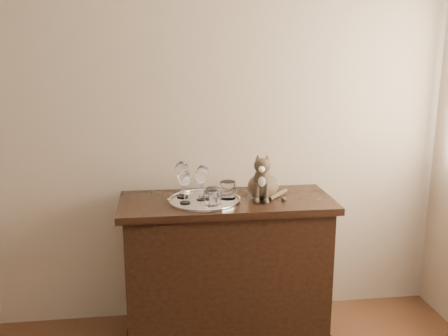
# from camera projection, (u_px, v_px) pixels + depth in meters

# --- Properties ---
(wall_back) EXTENTS (4.00, 0.10, 2.70)m
(wall_back) POSITION_uv_depth(u_px,v_px,m) (118.00, 106.00, 2.91)
(wall_back) COLOR tan
(wall_back) RESTS_ON ground
(sideboard) EXTENTS (1.20, 0.50, 0.85)m
(sideboard) POSITION_uv_depth(u_px,v_px,m) (226.00, 269.00, 2.90)
(sideboard) COLOR black
(sideboard) RESTS_ON ground
(tray) EXTENTS (0.40, 0.40, 0.01)m
(tray) POSITION_uv_depth(u_px,v_px,m) (204.00, 201.00, 2.76)
(tray) COLOR silver
(tray) RESTS_ON sideboard
(wine_glass_a) EXTENTS (0.08, 0.08, 0.21)m
(wine_glass_a) POSITION_uv_depth(u_px,v_px,m) (182.00, 179.00, 2.80)
(wine_glass_a) COLOR silver
(wine_glass_a) RESTS_ON tray
(wine_glass_b) EXTENTS (0.07, 0.07, 0.18)m
(wine_glass_b) POSITION_uv_depth(u_px,v_px,m) (203.00, 180.00, 2.83)
(wine_glass_b) COLOR silver
(wine_glass_b) RESTS_ON tray
(wine_glass_c) EXTENTS (0.07, 0.07, 0.18)m
(wine_glass_c) POSITION_uv_depth(u_px,v_px,m) (185.00, 187.00, 2.69)
(wine_glass_c) COLOR silver
(wine_glass_c) RESTS_ON tray
(wine_glass_d) EXTENTS (0.07, 0.07, 0.18)m
(wine_glass_d) POSITION_uv_depth(u_px,v_px,m) (201.00, 184.00, 2.76)
(wine_glass_d) COLOR silver
(wine_glass_d) RESTS_ON tray
(tumbler_a) EXTENTS (0.08, 0.08, 0.09)m
(tumbler_a) POSITION_uv_depth(u_px,v_px,m) (214.00, 196.00, 2.68)
(tumbler_a) COLOR white
(tumbler_a) RESTS_ON tray
(tumbler_b) EXTENTS (0.07, 0.07, 0.08)m
(tumbler_b) POSITION_uv_depth(u_px,v_px,m) (211.00, 198.00, 2.66)
(tumbler_b) COLOR white
(tumbler_b) RESTS_ON tray
(tumbler_c) EXTENTS (0.09, 0.09, 0.10)m
(tumbler_c) POSITION_uv_depth(u_px,v_px,m) (228.00, 190.00, 2.78)
(tumbler_c) COLOR silver
(tumbler_c) RESTS_ON tray
(cat) EXTENTS (0.33, 0.31, 0.27)m
(cat) POSITION_uv_depth(u_px,v_px,m) (263.00, 174.00, 2.81)
(cat) COLOR brown
(cat) RESTS_ON sideboard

